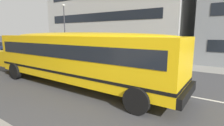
{
  "coord_description": "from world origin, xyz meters",
  "views": [
    {
      "loc": [
        9.98,
        -8.75,
        3.05
      ],
      "look_at": [
        4.69,
        -0.89,
        1.4
      ],
      "focal_mm": 27.41,
      "sensor_mm": 36.0,
      "label": 1
    }
  ],
  "objects": [
    {
      "name": "ground_plane",
      "position": [
        0.0,
        0.0,
        0.0
      ],
      "size": [
        400.0,
        400.0,
        0.0
      ],
      "primitive_type": "plane",
      "color": "#424244"
    },
    {
      "name": "sidewalk_far",
      "position": [
        0.0,
        7.75,
        0.01
      ],
      "size": [
        120.0,
        3.0,
        0.01
      ],
      "primitive_type": "cube",
      "color": "gray",
      "rests_on": "ground_plane"
    },
    {
      "name": "lane_centreline",
      "position": [
        0.0,
        0.0,
        0.0
      ],
      "size": [
        110.0,
        0.16,
        0.01
      ],
      "primitive_type": "cube",
      "color": "silver",
      "rests_on": "ground_plane"
    },
    {
      "name": "school_bus",
      "position": [
        2.58,
        -1.77,
        1.84
      ],
      "size": [
        13.9,
        3.34,
        3.1
      ],
      "rotation": [
        0.0,
        0.0,
        3.13
      ],
      "color": "yellow",
      "rests_on": "ground_plane"
    },
    {
      "name": "parked_car_dark_blue_end_of_row",
      "position": [
        -21.46,
        5.13,
        0.84
      ],
      "size": [
        3.98,
        2.03,
        1.64
      ],
      "rotation": [
        0.0,
        0.0,
        -0.05
      ],
      "color": "navy",
      "rests_on": "ground_plane"
    },
    {
      "name": "street_lamp",
      "position": [
        -8.31,
        7.05,
        4.31
      ],
      "size": [
        0.44,
        0.44,
        6.8
      ],
      "color": "#38383D",
      "rests_on": "ground_plane"
    }
  ]
}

